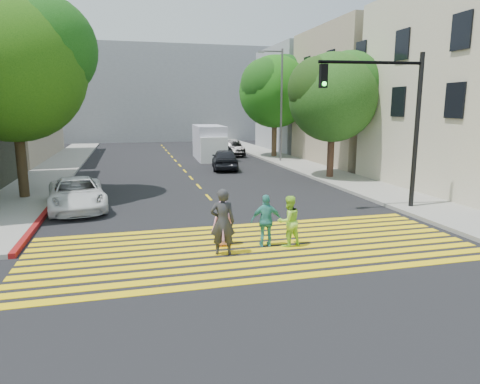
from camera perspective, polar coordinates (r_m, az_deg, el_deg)
name	(u,v)px	position (r m, az deg, el deg)	size (l,w,h in m)	color
ground	(267,262)	(12.00, 3.62, -9.27)	(120.00, 120.00, 0.00)	black
sidewalk_left	(59,166)	(33.31, -22.95, 3.16)	(3.00, 40.00, 0.15)	gray
sidewalk_right	(319,172)	(28.65, 10.55, 2.69)	(3.00, 60.00, 0.15)	gray
curb_red	(40,221)	(17.51, -25.16, -3.49)	(0.20, 8.00, 0.16)	maroon
crosswalk	(254,247)	(13.15, 1.89, -7.38)	(13.40, 5.30, 0.01)	yellow
lane_line	(178,163)	(33.63, -8.33, 3.87)	(0.12, 34.40, 0.01)	yellow
building_right_tan	(378,97)	(35.00, 17.92, 11.93)	(10.00, 10.00, 10.00)	tan
building_right_grey	(317,100)	(44.71, 10.26, 11.99)	(10.00, 10.00, 10.00)	gray
backdrop_block	(155,94)	(58.82, -11.28, 12.67)	(30.00, 8.00, 12.00)	gray
tree_left	(14,62)	(21.96, -27.92, 15.12)	(7.06, 6.46, 9.18)	#41331D
tree_right_near	(334,93)	(25.99, 12.44, 12.80)	(6.18, 5.81, 7.48)	#2F2212
tree_right_far	(275,88)	(36.91, 4.75, 13.68)	(7.62, 7.51, 8.67)	#4B3224
pedestrian_man	(223,222)	(12.29, -2.34, -4.01)	(0.71, 0.47, 1.94)	#2E2E30
pedestrian_woman	(289,221)	(13.15, 6.51, -3.88)	(0.77, 0.60, 1.58)	#B1F642
pedestrian_child	(223,223)	(13.15, -2.31, -4.20)	(0.69, 0.45, 1.41)	#F799BD
pedestrian_extra	(266,221)	(13.07, 3.53, -3.84)	(0.95, 0.39, 1.61)	teal
white_sedan	(77,194)	(19.10, -20.94, -0.24)	(2.19, 4.76, 1.32)	silver
dark_car_near	(225,159)	(29.67, -2.03, 4.41)	(1.71, 4.24, 1.44)	black
silver_car	(202,146)	(41.89, -5.04, 6.17)	(1.68, 4.14, 1.20)	#999999
dark_car_parked	(232,148)	(38.12, -1.13, 5.83)	(1.43, 4.10, 1.35)	black
white_van	(210,143)	(35.61, -4.07, 6.47)	(2.47, 5.97, 2.77)	silver
traffic_signal	(391,110)	(18.32, 19.47, 10.26)	(4.31, 0.70, 6.34)	black
street_lamp	(279,99)	(33.48, 5.25, 12.30)	(1.93, 0.40, 8.54)	#5E5E61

